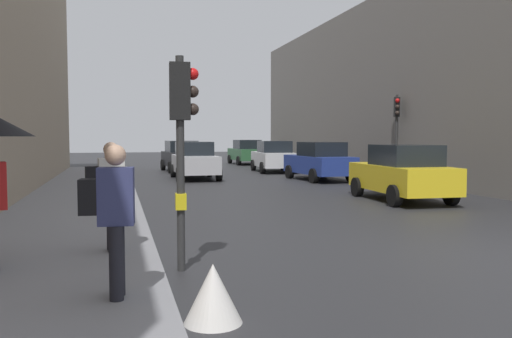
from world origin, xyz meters
TOP-DOWN VIEW (x-y plane):
  - ground_plane at (0.00, 0.00)m, footprint 120.00×120.00m
  - sidewalk_kerb at (-7.36, 6.00)m, footprint 3.37×40.00m
  - building_facade_right at (11.67, 17.97)m, footprint 12.00×30.02m
  - traffic_light_mid_street at (5.36, 12.82)m, footprint 0.34×0.45m
  - traffic_light_near_left at (-5.35, 0.31)m, footprint 0.44×0.26m
  - car_blue_van at (2.71, 15.01)m, footprint 2.26×4.32m
  - car_green_estate at (2.76, 29.32)m, footprint 2.09×4.24m
  - car_dark_suv at (-2.66, 22.82)m, footprint 2.24×4.31m
  - car_yellow_taxi at (2.34, 7.16)m, footprint 2.19×4.29m
  - car_white_compact at (2.27, 20.90)m, footprint 2.25×4.32m
  - car_silver_hatchback at (-2.73, 17.23)m, footprint 2.04×4.21m
  - pedestrian_with_black_backpack at (-6.42, 1.26)m, footprint 0.63×0.36m
  - pedestrian_with_grey_backpack at (-6.35, -1.34)m, footprint 0.62×0.36m
  - warning_sign_triangle at (-5.30, -2.00)m, footprint 0.64×0.64m

SIDE VIEW (x-z plane):
  - ground_plane at x=0.00m, z-range 0.00..0.00m
  - sidewalk_kerb at x=-7.36m, z-range 0.00..0.16m
  - warning_sign_triangle at x=-5.30m, z-range 0.00..0.65m
  - car_blue_van at x=2.71m, z-range 0.00..1.76m
  - car_green_estate at x=2.76m, z-range 0.00..1.76m
  - car_dark_suv at x=-2.66m, z-range 0.00..1.76m
  - car_yellow_taxi at x=2.34m, z-range 0.00..1.76m
  - car_white_compact at x=2.27m, z-range 0.00..1.76m
  - car_silver_hatchback at x=-2.73m, z-range 0.00..1.76m
  - pedestrian_with_black_backpack at x=-6.42m, z-range 0.28..2.05m
  - pedestrian_with_grey_backpack at x=-6.35m, z-range 0.28..2.05m
  - traffic_light_near_left at x=-5.35m, z-range 0.61..3.81m
  - traffic_light_mid_street at x=5.36m, z-range 0.72..4.52m
  - building_facade_right at x=11.67m, z-range 0.00..8.69m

